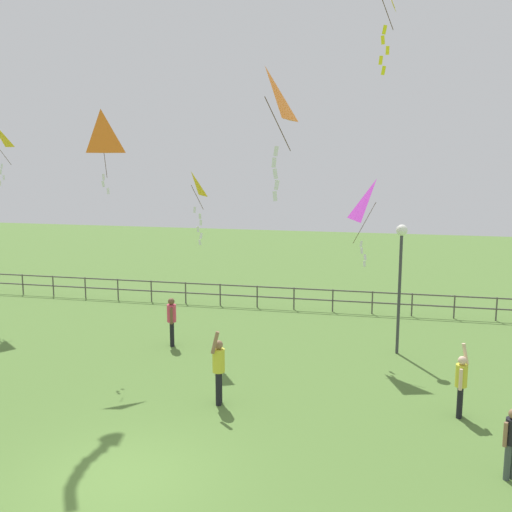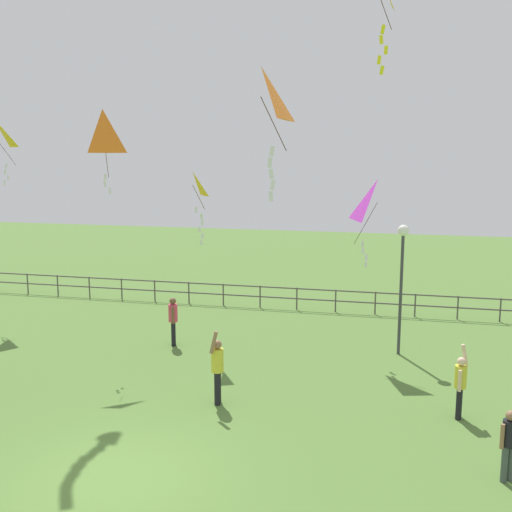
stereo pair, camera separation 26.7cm
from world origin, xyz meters
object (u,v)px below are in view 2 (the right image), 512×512
object	(u,v)px
person_2	(173,318)
kite_7	(377,204)
lamppost	(402,261)
person_4	(509,440)
person_0	(460,383)
person_3	(217,366)
kite_1	(261,101)
kite_3	(193,189)
kite_4	(103,135)

from	to	relation	value
person_2	kite_7	bearing A→B (deg)	7.01
lamppost	person_4	world-z (taller)	lamppost
person_0	person_3	bearing A→B (deg)	-174.90
person_2	kite_1	bearing A→B (deg)	-55.84
person_2	person_0	bearing A→B (deg)	-22.70
kite_3	kite_4	size ratio (longest dim) A/B	0.93
kite_1	kite_4	bearing A→B (deg)	137.02
person_2	kite_4	bearing A→B (deg)	-159.68
person_2	kite_1	world-z (taller)	kite_1
kite_4	kite_7	bearing A→B (deg)	10.13
lamppost	person_3	xyz separation A→B (m)	(-4.62, -5.17, -2.10)
person_0	person_4	size ratio (longest dim) A/B	1.06
lamppost	kite_1	bearing A→B (deg)	-110.28
kite_4	kite_7	size ratio (longest dim) A/B	0.95
lamppost	person_4	xyz separation A→B (m)	(2.14, -7.44, -2.24)
person_4	kite_4	xyz separation A→B (m)	(-11.60, 5.86, 6.21)
lamppost	person_2	xyz separation A→B (m)	(-7.52, -0.87, -2.16)
person_2	kite_4	xyz separation A→B (m)	(-1.94, -0.72, 6.13)
kite_1	person_2	bearing A→B (deg)	124.16
person_3	kite_1	world-z (taller)	kite_1
person_4	person_2	bearing A→B (deg)	145.76
person_3	kite_1	bearing A→B (deg)	-55.58
person_3	lamppost	bearing A→B (deg)	48.25
person_2	kite_1	size ratio (longest dim) A/B	0.66
person_4	kite_1	bearing A→B (deg)	-176.60
person_2	person_4	distance (m)	11.69
lamppost	person_0	world-z (taller)	lamppost
kite_1	kite_3	distance (m)	8.40
lamppost	person_2	distance (m)	7.88
person_2	lamppost	bearing A→B (deg)	6.58
lamppost	kite_1	xyz separation A→B (m)	(-2.86, -7.74, 4.39)
person_2	kite_3	size ratio (longest dim) A/B	0.69
kite_3	kite_4	distance (m)	3.32
person_4	kite_3	distance (m)	12.09
person_4	kite_1	xyz separation A→B (m)	(-5.00, -0.30, 6.63)
person_3	kite_4	size ratio (longest dim) A/B	0.78
person_3	kite_7	distance (m)	7.46
kite_4	kite_7	xyz separation A→B (m)	(8.61, 1.54, -2.17)
kite_3	person_2	bearing A→B (deg)	-162.30
kite_3	kite_4	bearing A→B (deg)	-160.39
person_0	kite_3	xyz separation A→B (m)	(-8.27, 4.00, 4.43)
kite_1	kite_7	bearing A→B (deg)	75.37
person_0	person_3	xyz separation A→B (m)	(-6.09, -0.54, 0.09)
person_0	kite_7	size ratio (longest dim) A/B	0.67
person_2	person_3	xyz separation A→B (m)	(2.91, -4.31, 0.06)
person_0	lamppost	bearing A→B (deg)	107.65
person_3	kite_7	world-z (taller)	kite_7
lamppost	kite_3	distance (m)	7.18
lamppost	kite_4	distance (m)	10.38
person_2	kite_7	world-z (taller)	kite_7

